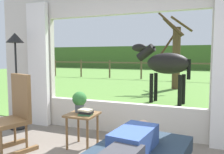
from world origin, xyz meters
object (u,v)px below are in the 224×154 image
(floor_lamp_left, at_px, (15,52))
(horse, at_px, (165,64))
(reclining_person, at_px, (128,147))
(potted_plant, at_px, (80,100))
(side_table, at_px, (82,120))
(pasture_tree, at_px, (176,55))
(rocking_chair, at_px, (15,114))
(book_stack, at_px, (86,112))

(floor_lamp_left, relative_size, horse, 0.99)
(reclining_person, xyz_separation_m, floor_lamp_left, (-2.61, 1.32, 0.94))
(potted_plant, bearing_deg, side_table, -36.87)
(reclining_person, height_order, horse, horse)
(reclining_person, bearing_deg, pasture_tree, 100.18)
(rocking_chair, bearing_deg, horse, 90.15)
(side_table, xyz_separation_m, potted_plant, (-0.08, 0.06, 0.28))
(side_table, bearing_deg, potted_plant, 143.13)
(rocking_chair, height_order, floor_lamp_left, floor_lamp_left)
(rocking_chair, height_order, book_stack, rocking_chair)
(potted_plant, height_order, book_stack, potted_plant)
(horse, bearing_deg, rocking_chair, 172.65)
(potted_plant, xyz_separation_m, pasture_tree, (0.71, 6.69, 0.73))
(side_table, xyz_separation_m, book_stack, (0.09, -0.06, 0.14))
(floor_lamp_left, bearing_deg, book_stack, -13.53)
(rocking_chair, height_order, horse, horse)
(book_stack, bearing_deg, rocking_chair, -157.43)
(reclining_person, distance_m, horse, 4.75)
(book_stack, height_order, pasture_tree, pasture_tree)
(book_stack, height_order, horse, horse)
(rocking_chair, distance_m, horse, 4.48)
(rocking_chair, relative_size, floor_lamp_left, 0.62)
(rocking_chair, xyz_separation_m, side_table, (0.87, 0.46, -0.12))
(potted_plant, bearing_deg, floor_lamp_left, 169.40)
(reclining_person, relative_size, pasture_tree, 0.46)
(horse, bearing_deg, pasture_tree, 13.06)
(reclining_person, height_order, pasture_tree, pasture_tree)
(potted_plant, height_order, horse, horse)
(floor_lamp_left, height_order, pasture_tree, pasture_tree)
(floor_lamp_left, relative_size, pasture_tree, 0.58)
(horse, relative_size, pasture_tree, 0.59)
(rocking_chair, relative_size, side_table, 2.15)
(horse, height_order, pasture_tree, pasture_tree)
(rocking_chair, xyz_separation_m, pasture_tree, (1.49, 7.21, 0.89))
(rocking_chair, height_order, potted_plant, rocking_chair)
(side_table, bearing_deg, floor_lamp_left, 167.83)
(potted_plant, bearing_deg, book_stack, -35.39)
(side_table, height_order, potted_plant, potted_plant)
(potted_plant, relative_size, floor_lamp_left, 0.18)
(horse, bearing_deg, floor_lamp_left, 159.12)
(potted_plant, bearing_deg, pasture_tree, 83.96)
(side_table, distance_m, pasture_tree, 6.86)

